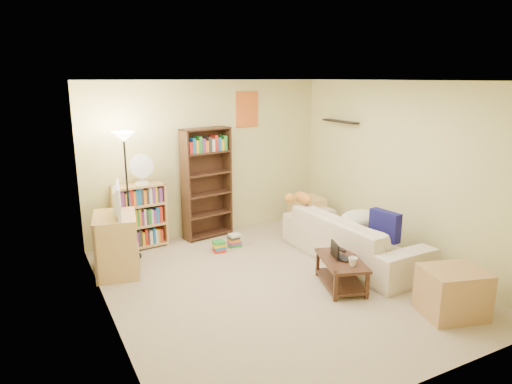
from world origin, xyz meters
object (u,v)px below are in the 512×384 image
(sofa, at_px, (352,238))
(tabby_cat, at_px, (300,198))
(coffee_table, at_px, (341,270))
(television, at_px, (113,200))
(floor_lamp, at_px, (125,159))
(side_table, at_px, (307,214))
(mug, at_px, (353,262))
(tv_stand, at_px, (116,244))
(end_cabinet, at_px, (453,292))
(laptop, at_px, (344,257))
(short_bookshelf, at_px, (140,216))
(desk_fan, at_px, (141,169))
(tall_bookshelf, at_px, (207,181))

(sofa, relative_size, tabby_cat, 4.42)
(tabby_cat, bearing_deg, coffee_table, -103.22)
(coffee_table, height_order, television, television)
(floor_lamp, xyz_separation_m, side_table, (2.92, -0.14, -1.16))
(tabby_cat, relative_size, mug, 3.46)
(tv_stand, bearing_deg, side_table, 16.39)
(tabby_cat, bearing_deg, television, 175.07)
(tabby_cat, distance_m, end_cabinet, 2.67)
(floor_lamp, bearing_deg, television, -122.96)
(laptop, relative_size, short_bookshelf, 0.32)
(desk_fan, distance_m, floor_lamp, 0.47)
(side_table, bearing_deg, television, -174.87)
(tabby_cat, bearing_deg, floor_lamp, 164.74)
(laptop, xyz_separation_m, end_cabinet, (0.59, -1.15, -0.11))
(laptop, relative_size, side_table, 0.55)
(television, distance_m, tall_bookshelf, 1.78)
(sofa, height_order, coffee_table, sofa)
(sofa, distance_m, tabby_cat, 1.01)
(short_bookshelf, height_order, side_table, short_bookshelf)
(sofa, distance_m, mug, 1.09)
(coffee_table, height_order, tall_bookshelf, tall_bookshelf)
(laptop, bearing_deg, sofa, -44.62)
(television, bearing_deg, tall_bookshelf, -52.86)
(end_cabinet, bearing_deg, tall_bookshelf, 111.34)
(desk_fan, distance_m, side_table, 2.83)
(side_table, bearing_deg, mug, -110.60)
(tv_stand, distance_m, desk_fan, 1.24)
(mug, bearing_deg, short_bookshelf, 124.32)
(sofa, xyz_separation_m, desk_fan, (-2.49, 1.82, 0.89))
(mug, distance_m, end_cabinet, 1.12)
(laptop, bearing_deg, end_cabinet, -151.26)
(tabby_cat, bearing_deg, side_table, 47.57)
(mug, bearing_deg, desk_fan, 123.98)
(coffee_table, distance_m, side_table, 2.17)
(tabby_cat, distance_m, coffee_table, 1.62)
(coffee_table, xyz_separation_m, television, (-2.37, 1.72, 0.77))
(short_bookshelf, height_order, desk_fan, desk_fan)
(tabby_cat, bearing_deg, short_bookshelf, 155.47)
(sofa, relative_size, coffee_table, 2.49)
(laptop, bearing_deg, floor_lamp, 46.94)
(sofa, bearing_deg, desk_fan, 51.44)
(tabby_cat, bearing_deg, sofa, -69.07)
(laptop, distance_m, desk_fan, 3.17)
(television, relative_size, desk_fan, 1.55)
(tall_bookshelf, bearing_deg, tabby_cat, -51.67)
(mug, bearing_deg, floor_lamp, 131.28)
(television, xyz_separation_m, short_bookshelf, (0.51, 0.78, -0.50))
(tabby_cat, bearing_deg, end_cabinet, -83.64)
(tabby_cat, distance_m, mug, 1.78)
(television, relative_size, side_table, 1.23)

